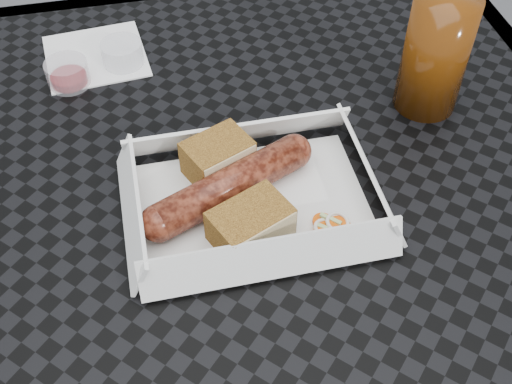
# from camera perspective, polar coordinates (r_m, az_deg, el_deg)

# --- Properties ---
(patio_table) EXTENTS (0.80, 0.80, 0.74)m
(patio_table) POSITION_cam_1_polar(r_m,az_deg,el_deg) (0.71, -0.78, -3.96)
(patio_table) COLOR black
(patio_table) RESTS_ON ground
(food_tray) EXTENTS (0.22, 0.15, 0.00)m
(food_tray) POSITION_cam_1_polar(r_m,az_deg,el_deg) (0.64, -0.19, -1.02)
(food_tray) COLOR white
(food_tray) RESTS_ON patio_table
(bratwurst) EXTENTS (0.18, 0.10, 0.04)m
(bratwurst) POSITION_cam_1_polar(r_m,az_deg,el_deg) (0.63, -2.36, 0.57)
(bratwurst) COLOR maroon
(bratwurst) RESTS_ON food_tray
(bread_near) EXTENTS (0.08, 0.07, 0.04)m
(bread_near) POSITION_cam_1_polar(r_m,az_deg,el_deg) (0.65, -3.42, 3.08)
(bread_near) COLOR olive
(bread_near) RESTS_ON food_tray
(bread_far) EXTENTS (0.08, 0.07, 0.04)m
(bread_far) POSITION_cam_1_polar(r_m,az_deg,el_deg) (0.59, -0.50, -2.88)
(bread_far) COLOR olive
(bread_far) RESTS_ON food_tray
(veg_garnish) EXTENTS (0.03, 0.03, 0.00)m
(veg_garnish) POSITION_cam_1_polar(r_m,az_deg,el_deg) (0.62, 6.74, -3.24)
(veg_garnish) COLOR #E45609
(veg_garnish) RESTS_ON food_tray
(napkin) EXTENTS (0.13, 0.13, 0.00)m
(napkin) POSITION_cam_1_polar(r_m,az_deg,el_deg) (0.84, -14.06, 11.65)
(napkin) COLOR white
(napkin) RESTS_ON patio_table
(condiment_cup_sauce) EXTENTS (0.05, 0.05, 0.03)m
(condiment_cup_sauce) POSITION_cam_1_polar(r_m,az_deg,el_deg) (0.80, -16.40, 10.08)
(condiment_cup_sauce) COLOR maroon
(condiment_cup_sauce) RESTS_ON patio_table
(condiment_cup_empty) EXTENTS (0.05, 0.05, 0.03)m
(condiment_cup_empty) POSITION_cam_1_polar(r_m,az_deg,el_deg) (0.81, -11.80, 11.94)
(condiment_cup_empty) COLOR silver
(condiment_cup_empty) RESTS_ON patio_table
(drink_glass) EXTENTS (0.07, 0.07, 0.14)m
(drink_glass) POSITION_cam_1_polar(r_m,az_deg,el_deg) (0.73, 15.66, 11.71)
(drink_glass) COLOR #4E2406
(drink_glass) RESTS_ON patio_table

